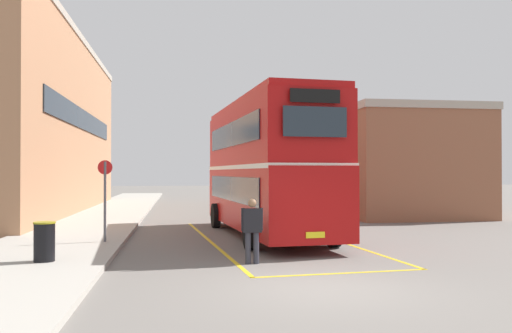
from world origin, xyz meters
TOP-DOWN VIEW (x-y plane):
  - ground_plane at (0.00, 14.40)m, footprint 135.60×135.60m
  - sidewalk_left at (-6.50, 16.80)m, footprint 4.00×57.60m
  - brick_building_left at (-11.59, 20.73)m, footprint 7.10×24.23m
  - depot_building_right at (8.79, 20.36)m, footprint 6.71×15.68m
  - double_decker_bus at (0.27, 8.52)m, footprint 3.52×10.48m
  - single_deck_bus at (3.50, 26.33)m, footprint 3.29×9.25m
  - pedestrian_boarding at (-1.01, 2.90)m, footprint 0.55×0.24m
  - litter_bin at (-5.99, 3.15)m, footprint 0.51×0.51m
  - bus_stop_sign at (-5.06, 6.65)m, footprint 0.44×0.12m
  - bay_marking_yellow at (0.35, 6.59)m, footprint 5.32×12.66m

SIDE VIEW (x-z plane):
  - ground_plane at x=0.00m, z-range 0.00..0.00m
  - bay_marking_yellow at x=0.35m, z-range 0.00..0.01m
  - sidewalk_left at x=-6.50m, z-range 0.00..0.14m
  - litter_bin at x=-5.99m, z-range 0.14..1.09m
  - pedestrian_boarding at x=-1.01m, z-range 0.12..1.73m
  - single_deck_bus at x=3.50m, z-range 0.13..3.15m
  - bus_stop_sign at x=-5.06m, z-range 0.40..2.91m
  - double_decker_bus at x=0.27m, z-range 0.14..4.89m
  - depot_building_right at x=8.79m, z-range 0.00..5.58m
  - brick_building_left at x=-11.59m, z-range 0.00..9.84m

